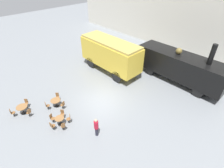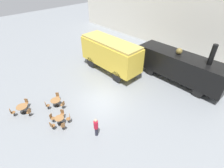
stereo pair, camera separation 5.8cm
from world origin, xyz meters
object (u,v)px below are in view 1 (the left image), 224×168
at_px(passenger_coach_vintage, 110,53).
at_px(visitor_person, 96,127).
at_px(steam_locomotive, 180,66).
at_px(cafe_table_far, 60,120).
at_px(cafe_table_near, 56,101).
at_px(cafe_table_mid, 22,108).
at_px(cafe_chair_0, 63,105).

distance_m(passenger_coach_vintage, visitor_person, 9.87).
distance_m(steam_locomotive, cafe_table_far, 13.23).
bearing_deg(cafe_table_near, steam_locomotive, 65.16).
bearing_deg(passenger_coach_vintage, visitor_person, -49.48).
bearing_deg(visitor_person, passenger_coach_vintage, 130.52).
bearing_deg(passenger_coach_vintage, cafe_table_near, -81.15).
relative_size(steam_locomotive, cafe_table_far, 12.74).
bearing_deg(cafe_table_near, cafe_table_mid, -114.69).
bearing_deg(visitor_person, cafe_table_far, -152.79).
height_order(cafe_table_near, cafe_table_far, cafe_table_far).
xyz_separation_m(steam_locomotive, cafe_table_far, (-3.27, -12.75, -1.35)).
bearing_deg(cafe_table_mid, cafe_table_far, 26.26).
bearing_deg(cafe_table_far, cafe_table_near, 158.51).
height_order(cafe_table_far, visitor_person, visitor_person).
bearing_deg(cafe_table_near, cafe_chair_0, 20.47).
bearing_deg(cafe_table_far, cafe_table_mid, -153.74).
bearing_deg(steam_locomotive, cafe_chair_0, -112.20).
bearing_deg(cafe_chair_0, visitor_person, 163.67).
relative_size(passenger_coach_vintage, visitor_person, 4.49).
xyz_separation_m(steam_locomotive, cafe_chair_0, (-4.73, -11.59, -1.39)).
relative_size(passenger_coach_vintage, cafe_table_mid, 8.26).
xyz_separation_m(passenger_coach_vintage, visitor_person, (6.35, -7.43, -1.39)).
xyz_separation_m(steam_locomotive, cafe_table_near, (-5.50, -11.87, -1.34)).
bearing_deg(cafe_table_far, visitor_person, 27.21).
bearing_deg(cafe_table_mid, steam_locomotive, 65.19).
bearing_deg(cafe_chair_0, cafe_table_far, 121.03).
bearing_deg(visitor_person, cafe_chair_0, -175.86).
height_order(cafe_table_far, cafe_chair_0, cafe_chair_0).
distance_m(steam_locomotive, cafe_chair_0, 12.59).
height_order(cafe_table_mid, visitor_person, visitor_person).
xyz_separation_m(cafe_table_near, cafe_table_mid, (-1.18, -2.56, 0.05)).
bearing_deg(cafe_chair_0, passenger_coach_vintage, -95.87).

